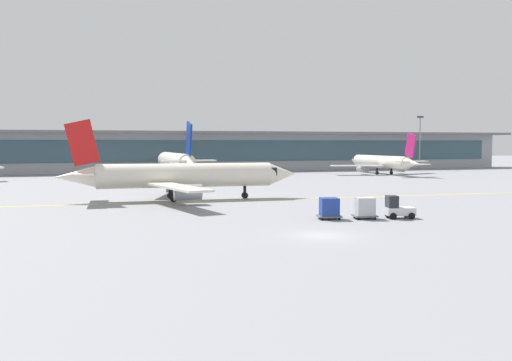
{
  "coord_description": "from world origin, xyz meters",
  "views": [
    {
      "loc": [
        -15.46,
        -36.47,
        6.92
      ],
      "look_at": [
        -0.44,
        16.37,
        3.0
      ],
      "focal_mm": 37.45,
      "sensor_mm": 36.0,
      "label": 1
    }
  ],
  "objects_px": {
    "gate_airplane_2": "(381,162)",
    "cargo_dolly_lead": "(365,207)",
    "taxiing_regional_jet": "(183,176)",
    "apron_light_mast_1": "(420,140)",
    "baggage_tug": "(397,209)",
    "gate_airplane_1": "(176,162)",
    "cargo_dolly_trailing": "(329,208)"
  },
  "relations": [
    {
      "from": "gate_airplane_2",
      "to": "cargo_dolly_lead",
      "type": "height_order",
      "value": "gate_airplane_2"
    },
    {
      "from": "taxiing_regional_jet",
      "to": "cargo_dolly_lead",
      "type": "bearing_deg",
      "value": -54.8
    },
    {
      "from": "cargo_dolly_lead",
      "to": "apron_light_mast_1",
      "type": "bearing_deg",
      "value": 65.08
    },
    {
      "from": "baggage_tug",
      "to": "cargo_dolly_lead",
      "type": "relative_size",
      "value": 1.19
    },
    {
      "from": "gate_airplane_1",
      "to": "baggage_tug",
      "type": "distance_m",
      "value": 62.77
    },
    {
      "from": "apron_light_mast_1",
      "to": "baggage_tug",
      "type": "bearing_deg",
      "value": -124.01
    },
    {
      "from": "gate_airplane_1",
      "to": "taxiing_regional_jet",
      "type": "distance_m",
      "value": 40.83
    },
    {
      "from": "gate_airplane_2",
      "to": "cargo_dolly_lead",
      "type": "xyz_separation_m",
      "value": [
        -35.64,
        -61.15,
        -1.59
      ]
    },
    {
      "from": "taxiing_regional_jet",
      "to": "cargo_dolly_lead",
      "type": "distance_m",
      "value": 24.56
    },
    {
      "from": "gate_airplane_1",
      "to": "baggage_tug",
      "type": "bearing_deg",
      "value": -172.01
    },
    {
      "from": "baggage_tug",
      "to": "apron_light_mast_1",
      "type": "relative_size",
      "value": 0.2
    },
    {
      "from": "baggage_tug",
      "to": "cargo_dolly_trailing",
      "type": "xyz_separation_m",
      "value": [
        -6.22,
        1.18,
        0.16
      ]
    },
    {
      "from": "cargo_dolly_trailing",
      "to": "apron_light_mast_1",
      "type": "distance_m",
      "value": 98.18
    },
    {
      "from": "gate_airplane_1",
      "to": "taxiing_regional_jet",
      "type": "height_order",
      "value": "gate_airplane_1"
    },
    {
      "from": "taxiing_regional_jet",
      "to": "baggage_tug",
      "type": "xyz_separation_m",
      "value": [
        16.64,
        -20.91,
        -1.99
      ]
    },
    {
      "from": "gate_airplane_2",
      "to": "apron_light_mast_1",
      "type": "bearing_deg",
      "value": -53.45
    },
    {
      "from": "gate_airplane_2",
      "to": "apron_light_mast_1",
      "type": "xyz_separation_m",
      "value": [
        20.65,
        17.28,
        4.93
      ]
    },
    {
      "from": "gate_airplane_1",
      "to": "apron_light_mast_1",
      "type": "distance_m",
      "value": 68.01
    },
    {
      "from": "cargo_dolly_lead",
      "to": "baggage_tug",
      "type": "bearing_deg",
      "value": -0.0
    },
    {
      "from": "gate_airplane_1",
      "to": "cargo_dolly_trailing",
      "type": "distance_m",
      "value": 60.68
    },
    {
      "from": "gate_airplane_2",
      "to": "cargo_dolly_lead",
      "type": "relative_size",
      "value": 11.29
    },
    {
      "from": "baggage_tug",
      "to": "apron_light_mast_1",
      "type": "xyz_separation_m",
      "value": [
        53.3,
        78.99,
        6.69
      ]
    },
    {
      "from": "gate_airplane_2",
      "to": "taxiing_regional_jet",
      "type": "height_order",
      "value": "taxiing_regional_jet"
    },
    {
      "from": "baggage_tug",
      "to": "cargo_dolly_lead",
      "type": "xyz_separation_m",
      "value": [
        -3.0,
        0.57,
        0.16
      ]
    },
    {
      "from": "gate_airplane_1",
      "to": "cargo_dolly_lead",
      "type": "height_order",
      "value": "gate_airplane_1"
    },
    {
      "from": "taxiing_regional_jet",
      "to": "baggage_tug",
      "type": "relative_size",
      "value": 10.29
    },
    {
      "from": "baggage_tug",
      "to": "cargo_dolly_lead",
      "type": "distance_m",
      "value": 3.06
    },
    {
      "from": "gate_airplane_2",
      "to": "cargo_dolly_trailing",
      "type": "bearing_deg",
      "value": 143.93
    },
    {
      "from": "gate_airplane_1",
      "to": "apron_light_mast_1",
      "type": "height_order",
      "value": "apron_light_mast_1"
    },
    {
      "from": "taxiing_regional_jet",
      "to": "baggage_tug",
      "type": "distance_m",
      "value": 26.8
    },
    {
      "from": "gate_airplane_2",
      "to": "baggage_tug",
      "type": "distance_m",
      "value": 69.84
    },
    {
      "from": "taxiing_regional_jet",
      "to": "apron_light_mast_1",
      "type": "distance_m",
      "value": 91.02
    }
  ]
}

